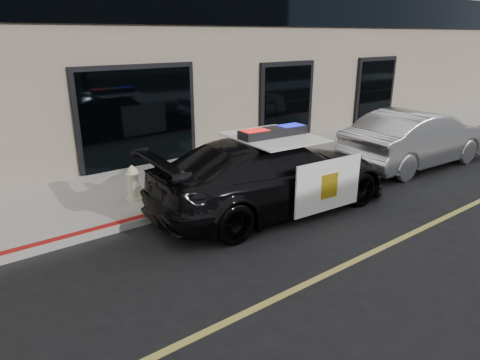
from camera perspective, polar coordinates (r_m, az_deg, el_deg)
ground at (r=7.87m, az=16.98°, el=-9.37°), size 120.00×120.00×0.00m
sidewalk_n at (r=11.38m, az=-4.67°, el=0.69°), size 60.00×3.50×0.15m
police_car at (r=9.12m, az=4.34°, el=0.88°), size 3.01×5.80×1.80m
silver_sedan at (r=13.23m, az=22.54°, el=5.16°), size 2.27×5.07×1.60m
fire_hydrant at (r=9.59m, az=-14.02°, el=-0.54°), size 0.36×0.49×0.78m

